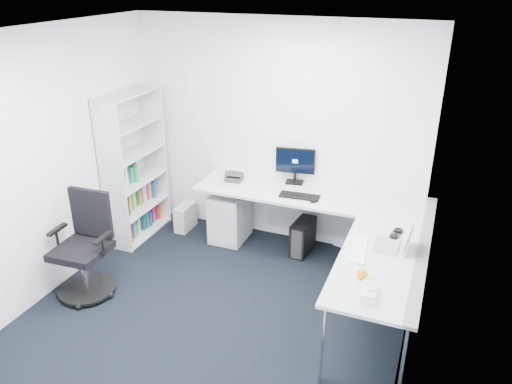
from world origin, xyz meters
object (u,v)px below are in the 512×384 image
at_px(task_chair, 81,248).
at_px(laptop, 388,235).
at_px(monitor, 295,165).
at_px(bookshelf, 134,167).
at_px(l_desk, 301,239).

distance_m(task_chair, laptop, 3.06).
bearing_deg(monitor, laptop, -50.39).
height_order(monitor, laptop, monitor).
distance_m(bookshelf, task_chair, 1.40).
bearing_deg(task_chair, monitor, 45.20).
relative_size(l_desk, bookshelf, 1.46).
bearing_deg(laptop, task_chair, -164.03).
xyz_separation_m(monitor, laptop, (1.26, -1.12, -0.11)).
height_order(l_desk, task_chair, task_chair).
relative_size(l_desk, task_chair, 2.46).
height_order(bookshelf, monitor, bookshelf).
distance_m(task_chair, monitor, 2.57).
relative_size(bookshelf, monitor, 3.94).
bearing_deg(monitor, bookshelf, -172.25).
bearing_deg(task_chair, laptop, 11.52).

